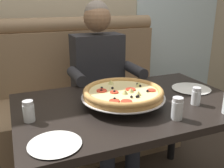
# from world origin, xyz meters

# --- Properties ---
(booth_bench) EXTENTS (1.50, 0.78, 1.13)m
(booth_bench) POSITION_xyz_m (0.00, 0.87, 0.40)
(booth_bench) COLOR #937556
(booth_bench) RESTS_ON ground_plane
(dining_table) EXTENTS (1.27, 0.80, 0.72)m
(dining_table) POSITION_xyz_m (0.00, 0.00, 0.63)
(dining_table) COLOR black
(dining_table) RESTS_ON ground_plane
(diner_main) EXTENTS (0.54, 0.64, 1.27)m
(diner_main) POSITION_xyz_m (0.05, 0.61, 0.71)
(diner_main) COLOR #2D3342
(diner_main) RESTS_ON ground_plane
(pizza) EXTENTS (0.46, 0.46, 0.11)m
(pizza) POSITION_xyz_m (-0.05, -0.02, 0.80)
(pizza) COLOR silver
(pizza) RESTS_ON dining_table
(shaker_oregano) EXTENTS (0.05, 0.05, 0.10)m
(shaker_oregano) POSITION_xyz_m (-0.55, -0.02, 0.77)
(shaker_oregano) COLOR white
(shaker_oregano) RESTS_ON dining_table
(shaker_parmesan) EXTENTS (0.06, 0.06, 0.11)m
(shaker_parmesan) POSITION_xyz_m (0.12, -0.27, 0.77)
(shaker_parmesan) COLOR white
(shaker_parmesan) RESTS_ON dining_table
(shaker_pepper_flakes) EXTENTS (0.05, 0.05, 0.10)m
(shaker_pepper_flakes) POSITION_xyz_m (0.32, -0.16, 0.76)
(shaker_pepper_flakes) COLOR white
(shaker_pepper_flakes) RESTS_ON dining_table
(plate_near_left) EXTENTS (0.25, 0.25, 0.02)m
(plate_near_left) POSITION_xyz_m (0.47, 0.05, 0.73)
(plate_near_left) COLOR white
(plate_near_left) RESTS_ON dining_table
(plate_near_right) EXTENTS (0.22, 0.22, 0.02)m
(plate_near_right) POSITION_xyz_m (-0.48, -0.28, 0.73)
(plate_near_right) COLOR white
(plate_near_right) RESTS_ON dining_table
(patio_chair) EXTENTS (0.43, 0.43, 0.86)m
(patio_chair) POSITION_xyz_m (1.22, 1.99, 0.52)
(patio_chair) COLOR black
(patio_chair) RESTS_ON ground_plane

